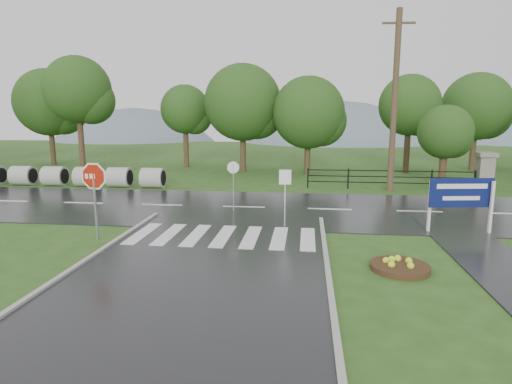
# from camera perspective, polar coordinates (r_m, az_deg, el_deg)

# --- Properties ---
(ground) EXTENTS (120.00, 120.00, 0.00)m
(ground) POSITION_cam_1_polar(r_m,az_deg,el_deg) (10.86, -9.58, -13.39)
(ground) COLOR #2A501A
(ground) RESTS_ON ground
(main_road) EXTENTS (90.00, 8.00, 0.04)m
(main_road) POSITION_cam_1_polar(r_m,az_deg,el_deg) (20.21, -1.64, -2.12)
(main_road) COLOR black
(main_road) RESTS_ON ground
(walkway) EXTENTS (2.20, 11.00, 0.04)m
(walkway) POSITION_cam_1_polar(r_m,az_deg,el_deg) (15.26, 28.22, -7.47)
(walkway) COLOR #2A2A2C
(walkway) RESTS_ON ground
(crosswalk) EXTENTS (6.50, 2.80, 0.02)m
(crosswalk) POSITION_cam_1_polar(r_m,az_deg,el_deg) (15.41, -4.37, -5.85)
(crosswalk) COLOR silver
(crosswalk) RESTS_ON ground
(pillar_west) EXTENTS (1.00, 1.00, 2.24)m
(pillar_west) POSITION_cam_1_polar(r_m,az_deg,el_deg) (27.63, 28.19, 2.48)
(pillar_west) COLOR gray
(pillar_west) RESTS_ON ground
(fence_west) EXTENTS (9.58, 0.08, 1.20)m
(fence_west) POSITION_cam_1_polar(r_m,az_deg,el_deg) (26.23, 17.37, 1.88)
(fence_west) COLOR black
(fence_west) RESTS_ON ground
(hills) EXTENTS (102.00, 48.00, 48.00)m
(hills) POSITION_cam_1_polar(r_m,az_deg,el_deg) (77.13, 7.01, -4.76)
(hills) COLOR slate
(hills) RESTS_ON ground
(treeline) EXTENTS (83.20, 5.20, 10.00)m
(treeline) POSITION_cam_1_polar(r_m,az_deg,el_deg) (33.86, 3.51, 2.88)
(treeline) COLOR #1F4214
(treeline) RESTS_ON ground
(culvert_pipes) EXTENTS (11.80, 1.20, 1.20)m
(culvert_pipes) POSITION_cam_1_polar(r_m,az_deg,el_deg) (28.69, -23.47, 1.93)
(culvert_pipes) COLOR #9E9B93
(culvert_pipes) RESTS_ON ground
(stop_sign) EXTENTS (1.28, 0.16, 2.90)m
(stop_sign) POSITION_cam_1_polar(r_m,az_deg,el_deg) (15.72, -20.79, 1.08)
(stop_sign) COLOR #939399
(stop_sign) RESTS_ON ground
(estate_billboard) EXTENTS (2.34, 0.41, 2.07)m
(estate_billboard) POSITION_cam_1_polar(r_m,az_deg,el_deg) (17.33, 25.68, -0.43)
(estate_billboard) COLOR silver
(estate_billboard) RESTS_ON ground
(flower_bed) EXTENTS (1.65, 1.65, 0.33)m
(flower_bed) POSITION_cam_1_polar(r_m,az_deg,el_deg) (12.90, 18.65, -9.33)
(flower_bed) COLOR #332111
(flower_bed) RESTS_ON ground
(reg_sign_small) EXTENTS (0.48, 0.07, 2.18)m
(reg_sign_small) POSITION_cam_1_polar(r_m,az_deg,el_deg) (17.14, 3.90, 0.87)
(reg_sign_small) COLOR #939399
(reg_sign_small) RESTS_ON ground
(reg_sign_round) EXTENTS (0.52, 0.15, 2.29)m
(reg_sign_round) POSITION_cam_1_polar(r_m,az_deg,el_deg) (19.11, -3.04, 1.56)
(reg_sign_round) COLOR #939399
(reg_sign_round) RESTS_ON ground
(utility_pole_east) EXTENTS (1.78, 0.33, 9.99)m
(utility_pole_east) POSITION_cam_1_polar(r_m,az_deg,el_deg) (25.49, 17.99, 11.44)
(utility_pole_east) COLOR #473523
(utility_pole_east) RESTS_ON ground
(entrance_tree_left) EXTENTS (3.22, 3.22, 4.94)m
(entrance_tree_left) POSITION_cam_1_polar(r_m,az_deg,el_deg) (28.27, 23.93, 7.29)
(entrance_tree_left) COLOR #3D2B1C
(entrance_tree_left) RESTS_ON ground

